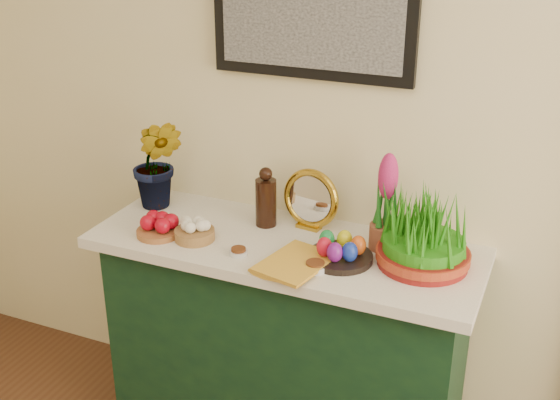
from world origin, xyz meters
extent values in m
cube|color=beige|center=(0.00, 2.25, 1.35)|extent=(4.00, 0.04, 2.70)
cube|color=#A5A5A5|center=(-0.24, 2.21, 1.70)|extent=(0.66, 0.01, 0.46)
cube|color=#13361A|center=(-0.24, 2.00, 0.42)|extent=(1.30, 0.45, 0.85)
cube|color=white|center=(-0.24, 2.00, 0.87)|extent=(1.40, 0.55, 0.04)
imported|color=#1D681C|center=(-0.81, 2.09, 1.13)|extent=(0.28, 0.25, 0.48)
cylinder|color=#985B30|center=(-0.68, 1.87, 0.90)|extent=(0.16, 0.16, 0.02)
cylinder|color=#AF7B46|center=(-0.54, 1.89, 0.91)|extent=(0.16, 0.16, 0.04)
cylinder|color=black|center=(-0.36, 2.10, 0.98)|extent=(0.08, 0.08, 0.18)
sphere|color=black|center=(-0.36, 2.10, 1.09)|extent=(0.05, 0.05, 0.05)
cube|color=#B78F28|center=(-0.20, 2.14, 0.90)|extent=(0.10, 0.06, 0.01)
torus|color=#B78F28|center=(-0.20, 2.15, 1.00)|extent=(0.23, 0.08, 0.23)
cylinder|color=silver|center=(-0.20, 2.15, 1.00)|extent=(0.17, 0.05, 0.17)
imported|color=gold|center=(-0.23, 1.86, 0.91)|extent=(0.23, 0.29, 0.04)
cylinder|color=silver|center=(-0.35, 1.84, 0.90)|extent=(0.06, 0.06, 0.02)
cylinder|color=#592D14|center=(-0.35, 1.84, 0.91)|extent=(0.05, 0.05, 0.01)
cylinder|color=silver|center=(-0.07, 1.85, 0.90)|extent=(0.08, 0.08, 0.02)
cylinder|color=#592D14|center=(-0.07, 1.85, 0.91)|extent=(0.06, 0.06, 0.01)
cylinder|color=black|center=(-0.02, 1.95, 0.90)|extent=(0.23, 0.23, 0.02)
ellipsoid|color=red|center=(-0.06, 1.91, 0.95)|extent=(0.05, 0.05, 0.07)
ellipsoid|color=#1730A2|center=(0.03, 1.91, 0.95)|extent=(0.05, 0.05, 0.07)
ellipsoid|color=yellow|center=(-0.02, 1.99, 0.95)|extent=(0.05, 0.05, 0.07)
ellipsoid|color=#18883D|center=(-0.07, 1.97, 0.95)|extent=(0.05, 0.05, 0.07)
ellipsoid|color=#DA5619|center=(0.04, 1.97, 0.95)|extent=(0.05, 0.05, 0.07)
ellipsoid|color=#6C1780|center=(-0.02, 1.89, 0.95)|extent=(0.05, 0.05, 0.07)
cylinder|color=#954E35|center=(0.10, 2.10, 0.93)|extent=(0.11, 0.11, 0.09)
ellipsoid|color=#D52A7B|center=(0.10, 2.10, 1.16)|extent=(0.07, 0.07, 0.17)
cylinder|color=maroon|center=(0.25, 2.03, 0.92)|extent=(0.30, 0.30, 0.06)
cylinder|color=#A3101E|center=(0.25, 2.03, 0.93)|extent=(0.31, 0.31, 0.03)
camera|label=1|loc=(0.63, -0.05, 2.02)|focal=45.00mm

